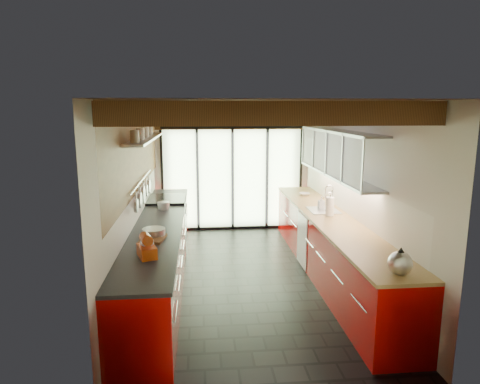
{
  "coord_description": "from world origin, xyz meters",
  "views": [
    {
      "loc": [
        -0.67,
        -6.07,
        2.53
      ],
      "look_at": [
        -0.06,
        0.4,
        1.25
      ],
      "focal_mm": 32.0,
      "sensor_mm": 36.0,
      "label": 1
    }
  ],
  "objects_px": {
    "stand_mixer": "(147,247)",
    "kettle": "(400,262)",
    "soap_bottle": "(321,203)",
    "bowl": "(305,194)",
    "paper_towel": "(330,207)"
  },
  "relations": [
    {
      "from": "soap_bottle",
      "to": "bowl",
      "type": "distance_m",
      "value": 1.12
    },
    {
      "from": "kettle",
      "to": "bowl",
      "type": "xyz_separation_m",
      "value": [
        0.0,
        3.88,
        -0.1
      ]
    },
    {
      "from": "stand_mixer",
      "to": "bowl",
      "type": "distance_m",
      "value": 4.04
    },
    {
      "from": "stand_mixer",
      "to": "soap_bottle",
      "type": "relative_size",
      "value": 1.61
    },
    {
      "from": "stand_mixer",
      "to": "soap_bottle",
      "type": "bearing_deg",
      "value": 38.58
    },
    {
      "from": "kettle",
      "to": "paper_towel",
      "type": "bearing_deg",
      "value": 90.0
    },
    {
      "from": "stand_mixer",
      "to": "kettle",
      "type": "distance_m",
      "value": 2.64
    },
    {
      "from": "paper_towel",
      "to": "soap_bottle",
      "type": "bearing_deg",
      "value": 90.0
    },
    {
      "from": "stand_mixer",
      "to": "paper_towel",
      "type": "relative_size",
      "value": 0.98
    },
    {
      "from": "stand_mixer",
      "to": "kettle",
      "type": "height_order",
      "value": "kettle"
    },
    {
      "from": "soap_bottle",
      "to": "bowl",
      "type": "bearing_deg",
      "value": 90.0
    },
    {
      "from": "bowl",
      "to": "paper_towel",
      "type": "bearing_deg",
      "value": -90.0
    },
    {
      "from": "bowl",
      "to": "soap_bottle",
      "type": "bearing_deg",
      "value": -90.0
    },
    {
      "from": "kettle",
      "to": "paper_towel",
      "type": "height_order",
      "value": "paper_towel"
    },
    {
      "from": "kettle",
      "to": "stand_mixer",
      "type": "bearing_deg",
      "value": 163.85
    }
  ]
}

